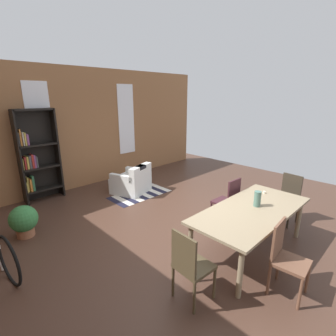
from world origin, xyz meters
TOP-DOWN VIEW (x-y plane):
  - ground_plane at (0.00, 0.00)m, footprint 9.59×9.59m
  - back_wall_brick at (0.00, 3.75)m, footprint 8.00×0.12m
  - window_pane_0 at (-1.22, 3.68)m, footprint 0.55×0.02m
  - window_pane_1 at (1.22, 3.68)m, footprint 0.55×0.02m
  - dining_table at (0.20, -1.04)m, footprint 2.18×1.00m
  - vase_on_table at (0.34, -1.04)m, footprint 0.11×0.11m
  - tealight_candle_0 at (0.95, -0.88)m, footprint 0.04×0.04m
  - dining_chair_head_left at (-1.26, -1.04)m, footprint 0.42×0.42m
  - dining_chair_near_left at (-0.29, -1.76)m, footprint 0.43×0.43m
  - dining_chair_head_right at (1.66, -1.05)m, footprint 0.44×0.44m
  - dining_chair_far_right at (0.69, -0.32)m, footprint 0.41×0.41m
  - bookshelf_tall at (-1.46, 3.51)m, footprint 0.87×0.31m
  - armchair_white at (0.39, 2.36)m, footprint 1.01×1.01m
  - potted_plant_by_shelf at (-2.25, 1.98)m, footprint 0.47×0.47m
  - striped_rug at (0.43, 2.09)m, footprint 1.53×0.78m

SIDE VIEW (x-z plane):
  - ground_plane at x=0.00m, z-range 0.00..0.00m
  - striped_rug at x=0.43m, z-range 0.00..0.01m
  - armchair_white at x=0.39m, z-range -0.10..0.65m
  - potted_plant_by_shelf at x=-2.25m, z-range 0.02..0.60m
  - dining_chair_head_left at x=-1.26m, z-range 0.04..0.99m
  - dining_chair_near_left at x=-0.29m, z-range 0.04..0.99m
  - dining_chair_head_right at x=1.66m, z-range 0.04..0.99m
  - dining_chair_far_right at x=0.69m, z-range 0.04..0.99m
  - dining_table at x=0.20m, z-range 0.30..1.04m
  - tealight_candle_0 at x=0.95m, z-range 0.74..0.78m
  - vase_on_table at x=0.34m, z-range 0.74..0.99m
  - bookshelf_tall at x=-1.46m, z-range -0.01..2.14m
  - back_wall_brick at x=0.00m, z-range 0.00..3.14m
  - window_pane_0 at x=-1.22m, z-range 0.71..2.75m
  - window_pane_1 at x=1.22m, z-range 0.71..2.75m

